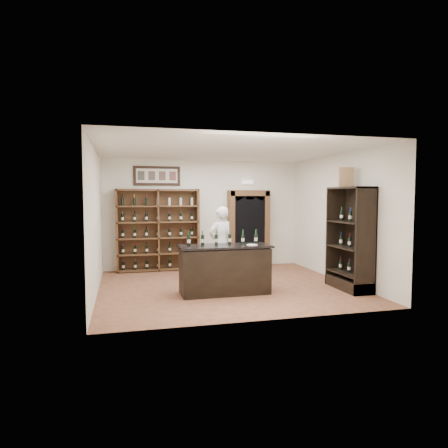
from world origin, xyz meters
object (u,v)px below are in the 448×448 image
(tasting_counter, at_px, (225,270))
(counter_bottle_0, at_px, (189,240))
(wine_crate, at_px, (346,177))
(side_cabinet, at_px, (351,254))
(shopkeeper, at_px, (221,244))
(wine_shelf, at_px, (158,230))

(tasting_counter, height_order, counter_bottle_0, counter_bottle_0)
(wine_crate, bearing_deg, side_cabinet, -58.46)
(shopkeeper, bearing_deg, side_cabinet, 127.83)
(counter_bottle_0, relative_size, wine_crate, 0.70)
(tasting_counter, distance_m, counter_bottle_0, 0.96)
(shopkeeper, bearing_deg, wine_shelf, -70.40)
(wine_shelf, distance_m, shopkeeper, 2.12)
(wine_shelf, relative_size, tasting_counter, 1.17)
(counter_bottle_0, height_order, wine_crate, wine_crate)
(wine_shelf, height_order, counter_bottle_0, wine_shelf)
(tasting_counter, relative_size, wine_crate, 4.40)
(wine_shelf, bearing_deg, tasting_counter, -69.44)
(wine_shelf, relative_size, counter_bottle_0, 7.33)
(shopkeeper, relative_size, wine_crate, 4.11)
(counter_bottle_0, bearing_deg, shopkeeper, 50.47)
(wine_shelf, distance_m, counter_bottle_0, 2.82)
(tasting_counter, xyz_separation_m, wine_crate, (2.69, -0.11, 1.92))
(counter_bottle_0, xyz_separation_m, side_cabinet, (3.44, -0.44, -0.35))
(tasting_counter, height_order, shopkeeper, shopkeeper)
(wine_shelf, xyz_separation_m, shopkeeper, (1.33, -1.64, -0.22))
(wine_shelf, xyz_separation_m, counter_bottle_0, (0.38, -2.80, 0.01))
(wine_shelf, bearing_deg, counter_bottle_0, -82.26)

